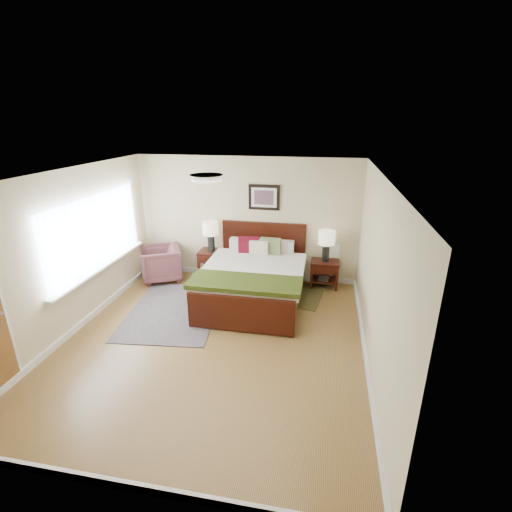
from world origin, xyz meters
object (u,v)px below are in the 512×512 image
bed (254,273)px  nightstand_left (212,257)px  rug_persian (174,311)px  lamp_left (211,231)px  lamp_right (327,241)px  nightstand_right (324,271)px  armchair (161,263)px

bed → nightstand_left: 1.36m
bed → rug_persian: bearing=-153.1°
lamp_left → lamp_right: lamp_left is taller
nightstand_right → armchair: 3.35m
bed → lamp_right: 1.59m
bed → nightstand_right: size_ratio=4.04×
nightstand_right → rug_persian: size_ratio=0.26×
lamp_left → armchair: lamp_left is taller
nightstand_left → lamp_right: (2.32, 0.02, 0.49)m
nightstand_right → rug_persian: (-2.56, -1.51, -0.33)m
lamp_right → armchair: (-3.34, -0.27, -0.61)m
armchair → nightstand_right: bearing=67.7°
nightstand_left → rug_persian: bearing=-99.1°
rug_persian → nightstand_right: bearing=24.5°
bed → lamp_left: size_ratio=3.64×
armchair → rug_persian: bearing=5.2°
bed → lamp_right: (1.26, 0.86, 0.42)m
nightstand_right → rug_persian: nightstand_right is taller
lamp_left → lamp_right: size_ratio=1.00×
bed → rug_persian: bed is taller
nightstand_right → lamp_left: lamp_left is taller
nightstand_left → nightstand_right: nightstand_left is taller
nightstand_right → rug_persian: 2.99m
nightstand_right → lamp_right: lamp_right is taller
nightstand_right → bed: bearing=-146.0°
armchair → rug_persian: 1.52m
nightstand_right → lamp_right: bearing=90.0°
nightstand_right → lamp_left: bearing=179.7°
nightstand_left → rug_persian: size_ratio=0.28×
nightstand_right → lamp_right: size_ratio=0.90×
lamp_left → rug_persian: (-0.24, -1.52, -1.02)m
nightstand_left → lamp_left: lamp_left is taller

